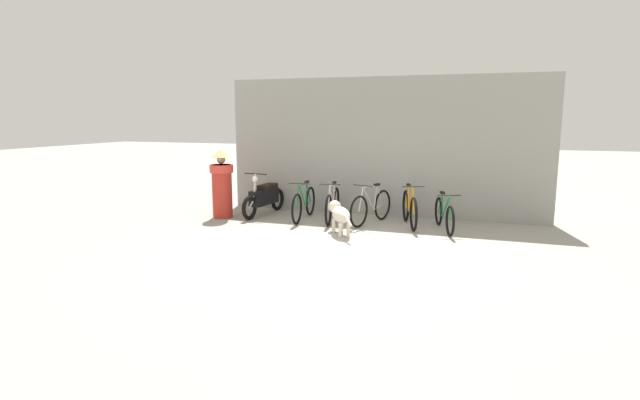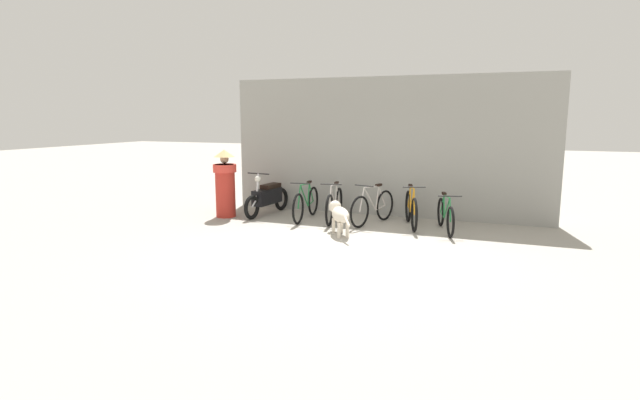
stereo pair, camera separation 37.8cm
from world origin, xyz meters
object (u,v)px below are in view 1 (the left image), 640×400
object	(u,v)px
motorcycle	(264,198)
bicycle_1	(333,205)
stray_dog	(340,214)
bicycle_3	(410,209)
bicycle_4	(444,215)
person_in_robes	(222,183)
bicycle_0	(304,204)
bicycle_2	(371,207)

from	to	relation	value
motorcycle	bicycle_1	bearing A→B (deg)	91.09
motorcycle	stray_dog	distance (m)	2.59
bicycle_3	bicycle_4	bearing A→B (deg)	56.58
bicycle_4	motorcycle	size ratio (longest dim) A/B	0.86
bicycle_1	bicycle_3	world-z (taller)	bicycle_3
person_in_robes	motorcycle	bearing A→B (deg)	-106.14
stray_dog	bicycle_0	bearing A→B (deg)	13.48
bicycle_1	motorcycle	world-z (taller)	motorcycle
bicycle_1	bicycle_3	size ratio (longest dim) A/B	1.07
bicycle_1	person_in_robes	world-z (taller)	person_in_robes
bicycle_0	bicycle_4	distance (m)	3.09
person_in_robes	bicycle_1	bearing A→B (deg)	-132.53
bicycle_2	bicycle_4	bearing A→B (deg)	101.50
bicycle_1	motorcycle	distance (m)	1.74
motorcycle	person_in_robes	bearing A→B (deg)	-48.17
bicycle_4	person_in_robes	world-z (taller)	person_in_robes
bicycle_4	bicycle_1	bearing A→B (deg)	-111.18
bicycle_4	stray_dog	size ratio (longest dim) A/B	1.46
bicycle_3	stray_dog	world-z (taller)	bicycle_3
stray_dog	bicycle_3	bearing A→B (deg)	-77.94
bicycle_1	stray_dog	bearing A→B (deg)	15.96
bicycle_4	motorcycle	distance (m)	4.17
stray_dog	person_in_robes	xyz separation A→B (m)	(-3.03, 0.71, 0.39)
bicycle_2	bicycle_3	distance (m)	0.82
bicycle_3	bicycle_1	bearing A→B (deg)	-106.54
motorcycle	stray_dog	bearing A→B (deg)	65.76
bicycle_0	bicycle_4	xyz separation A→B (m)	(3.08, -0.08, -0.03)
motorcycle	person_in_robes	size ratio (longest dim) A/B	1.18
bicycle_2	stray_dog	distance (m)	1.23
motorcycle	bicycle_4	bearing A→B (deg)	91.75
bicycle_1	bicycle_4	bearing A→B (deg)	78.60
bicycle_3	person_in_robes	xyz separation A→B (m)	(-4.21, -0.50, 0.43)
bicycle_1	stray_dog	world-z (taller)	bicycle_1
motorcycle	stray_dog	size ratio (longest dim) A/B	1.69
bicycle_4	motorcycle	world-z (taller)	motorcycle
bicycle_3	person_in_robes	world-z (taller)	person_in_robes
bicycle_2	bicycle_4	distance (m)	1.57
bicycle_1	bicycle_4	size ratio (longest dim) A/B	1.09
bicycle_0	bicycle_1	distance (m)	0.66
motorcycle	stray_dog	xyz separation A→B (m)	(2.25, -1.28, -0.00)
bicycle_4	bicycle_2	bearing A→B (deg)	-113.96
bicycle_1	person_in_robes	bearing A→B (deg)	-88.19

